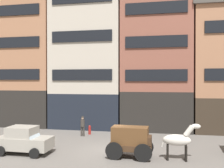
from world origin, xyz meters
name	(u,v)px	position (x,y,z in m)	size (l,w,h in m)	color
ground_plane	(108,151)	(0.00, 0.00, 0.00)	(120.00, 120.00, 0.00)	#605B56
building_far_left	(25,61)	(-12.08, 9.90, 7.27)	(9.03, 7.35, 14.46)	black
building_center_left	(91,55)	(-4.01, 9.91, 7.82)	(7.81, 7.35, 15.57)	black
building_center_right	(156,62)	(3.22, 9.90, 6.95)	(7.33, 7.35, 13.81)	black
cargo_wagon	(131,140)	(1.71, -1.24, 1.15)	(2.97, 1.63, 1.98)	#3D2819
draft_horse	(178,140)	(4.66, -1.25, 1.27)	(2.35, 0.68, 2.30)	beige
sedan_dark	(24,140)	(-5.50, -1.70, 0.91)	(3.71, 1.89, 1.83)	gray
pedestrian_officer	(83,125)	(-3.16, 4.07, 0.98)	(0.37, 0.37, 1.79)	#38332D
fire_hydrant_curbside	(90,130)	(-2.77, 4.97, 0.43)	(0.24, 0.24, 0.83)	maroon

